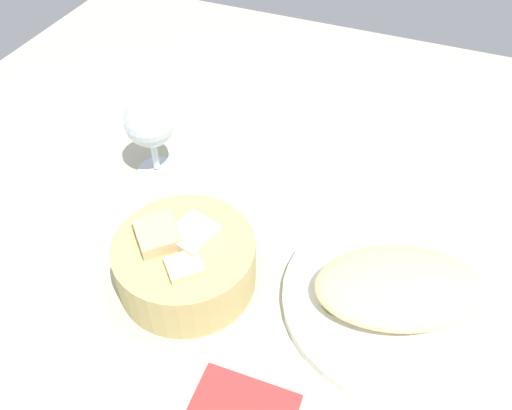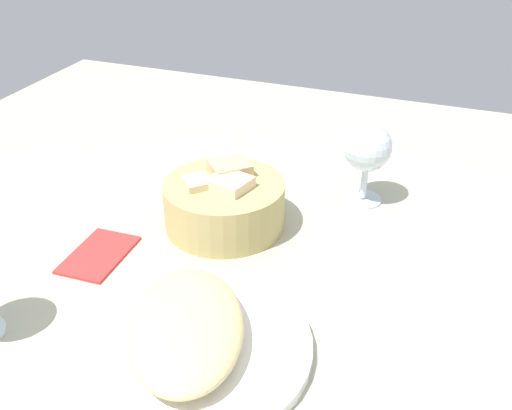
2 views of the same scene
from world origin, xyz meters
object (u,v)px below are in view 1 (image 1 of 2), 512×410
Objects in this scene: folded_napkin at (243,408)px; bread_basket at (185,261)px; wine_glass_near at (150,125)px; plate at (394,300)px.

bread_basket is at bearing -46.06° from folded_napkin.
folded_napkin is (-13.25, 12.86, -3.39)cm from bread_basket.
bread_basket is 1.35× the size of wine_glass_near.
wine_glass_near is (14.19, -17.18, 4.83)cm from bread_basket.
wine_glass_near is at bearing -15.42° from plate.
bread_basket is 1.57× the size of folded_napkin.
bread_basket reaches higher than plate.
folded_napkin is at bearing 58.32° from plate.
folded_napkin is (11.85, 19.21, -0.30)cm from plate.
folded_napkin is (-27.45, 30.04, -8.22)cm from wine_glass_near.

